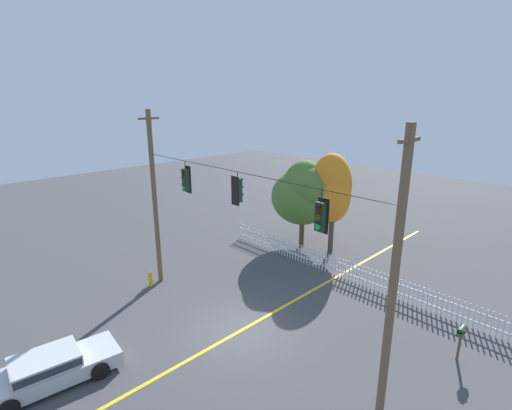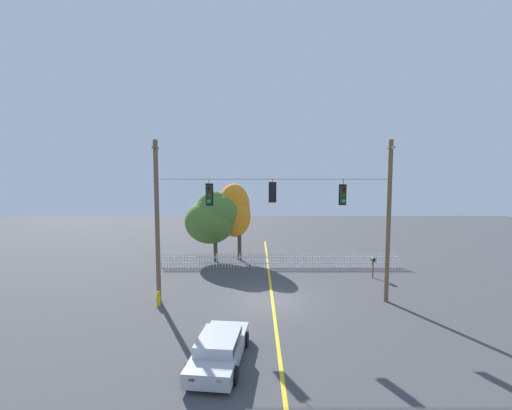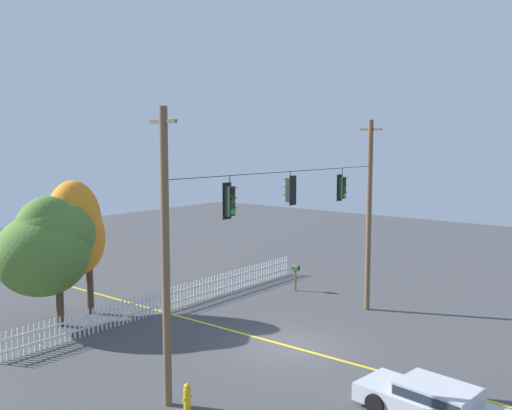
% 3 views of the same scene
% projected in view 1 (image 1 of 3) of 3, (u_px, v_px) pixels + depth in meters
% --- Properties ---
extents(ground, '(80.00, 80.00, 0.00)m').
position_uv_depth(ground, '(240.00, 331.00, 16.47)').
color(ground, '#424244').
extents(lane_centerline_stripe, '(0.16, 36.00, 0.01)m').
position_uv_depth(lane_centerline_stripe, '(240.00, 331.00, 16.47)').
color(lane_centerline_stripe, gold).
rests_on(lane_centerline_stripe, ground).
extents(signal_support_span, '(13.29, 1.10, 9.19)m').
position_uv_depth(signal_support_span, '(239.00, 229.00, 15.17)').
color(signal_support_span, brown).
rests_on(signal_support_span, ground).
extents(traffic_signal_northbound_secondary, '(0.43, 0.38, 1.50)m').
position_uv_depth(traffic_signal_northbound_secondary, '(186.00, 180.00, 17.23)').
color(traffic_signal_northbound_secondary, black).
extents(traffic_signal_eastbound_side, '(0.43, 0.38, 1.30)m').
position_uv_depth(traffic_signal_eastbound_side, '(237.00, 190.00, 14.74)').
color(traffic_signal_eastbound_side, black).
extents(traffic_signal_northbound_primary, '(0.43, 0.38, 1.47)m').
position_uv_depth(traffic_signal_northbound_primary, '(321.00, 216.00, 12.07)').
color(traffic_signal_northbound_primary, black).
extents(white_picket_fence, '(18.43, 0.06, 1.12)m').
position_uv_depth(white_picket_fence, '(353.00, 272.00, 20.67)').
color(white_picket_fence, white).
rests_on(white_picket_fence, ground).
extents(autumn_maple_near_fence, '(4.53, 3.84, 5.81)m').
position_uv_depth(autumn_maple_near_fence, '(304.00, 192.00, 25.20)').
color(autumn_maple_near_fence, '#473828').
rests_on(autumn_maple_near_fence, ground).
extents(autumn_maple_mid, '(2.78, 2.43, 6.38)m').
position_uv_depth(autumn_maple_mid, '(331.00, 190.00, 24.20)').
color(autumn_maple_mid, '#473828').
rests_on(autumn_maple_mid, ground).
extents(parked_car, '(2.26, 4.68, 1.15)m').
position_uv_depth(parked_car, '(50.00, 368.00, 13.34)').
color(parked_car, '#B7BABF').
rests_on(parked_car, ground).
extents(fire_hydrant, '(0.38, 0.22, 0.83)m').
position_uv_depth(fire_hydrant, '(150.00, 279.00, 20.27)').
color(fire_hydrant, gold).
rests_on(fire_hydrant, ground).
extents(roadside_mailbox, '(0.25, 0.44, 1.45)m').
position_uv_depth(roadside_mailbox, '(461.00, 333.00, 14.36)').
color(roadside_mailbox, brown).
rests_on(roadside_mailbox, ground).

